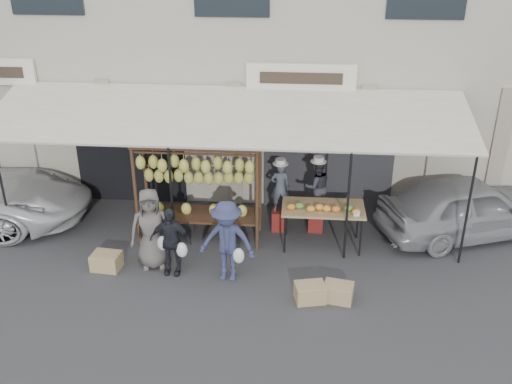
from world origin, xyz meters
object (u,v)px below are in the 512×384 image
sedan (469,207)px  crate_near_b (338,292)px  vendor_right (317,187)px  banana_rack (198,172)px  crate_near_a (310,292)px  customer_left (151,229)px  customer_mid (171,241)px  customer_right (227,241)px  produce_table (323,209)px  crate_far (107,261)px  vendor_left (280,187)px

sedan → crate_near_b: bearing=113.3°
vendor_right → sedan: vendor_right is taller
banana_rack → crate_near_a: banana_rack is taller
customer_left → customer_mid: bearing=-41.4°
vendor_right → sedan: bearing=164.7°
banana_rack → customer_right: banana_rack is taller
produce_table → vendor_right: vendor_right is taller
customer_right → sedan: bearing=30.3°
customer_right → sedan: (4.97, 2.14, -0.15)m
customer_left → crate_far: customer_left is taller
customer_mid → crate_far: (-1.33, 0.03, -0.54)m
vendor_left → crate_near_a: vendor_left is taller
banana_rack → crate_near_a: (2.35, -2.06, -1.41)m
banana_rack → vendor_right: 2.59m
crate_far → sedan: size_ratio=0.14×
customer_mid → crate_near_a: bearing=-9.5°
crate_near_a → crate_near_b: size_ratio=1.02×
customer_mid → customer_right: (1.11, -0.12, 0.12)m
crate_near_a → sedan: sedan is taller
customer_left → customer_right: bearing=-26.6°
banana_rack → crate_near_b: bearing=-35.0°
crate_near_b → sedan: bearing=42.5°
vendor_left → customer_right: customer_right is taller
vendor_right → crate_far: size_ratio=2.24×
vendor_left → produce_table: bearing=134.9°
customer_right → crate_near_b: size_ratio=3.14×
produce_table → sedan: bearing=13.8°
customer_mid → sedan: (6.08, 2.02, -0.03)m
produce_table → vendor_left: bearing=144.6°
produce_table → customer_mid: 3.18m
customer_left → customer_mid: customer_left is taller
customer_mid → crate_near_b: customer_mid is taller
customer_mid → banana_rack: bearing=81.5°
produce_table → sedan: size_ratio=0.43×
crate_far → vendor_left: bearing=29.3°
crate_near_b → vendor_left: bearing=115.0°
crate_near_a → crate_near_b: 0.51m
customer_left → sedan: 6.75m
sedan → customer_right: bearing=94.0°
produce_table → customer_mid: size_ratio=1.21×
customer_right → produce_table: bearing=43.9°
customer_right → sedan: 5.42m
customer_left → crate_near_b: size_ratio=3.19×
customer_mid → crate_near_b: bearing=-6.3°
customer_right → crate_near_b: 2.24m
customer_right → crate_near_a: 1.80m
banana_rack → crate_near_b: banana_rack is taller
vendor_right → customer_left: size_ratio=0.74×
crate_far → sedan: (7.41, 1.99, 0.51)m
crate_near_b → sedan: sedan is taller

